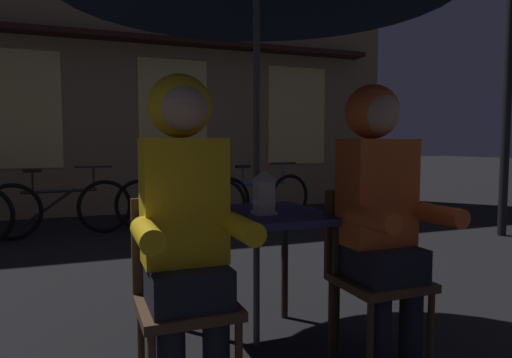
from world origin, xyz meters
TOP-DOWN VIEW (x-y plane):
  - ground_plane at (0.00, 0.00)m, footprint 60.00×60.00m
  - cafe_table at (0.00, 0.00)m, footprint 0.72×0.72m
  - lantern at (0.01, -0.09)m, footprint 0.11×0.11m
  - chair_left at (-0.48, -0.37)m, footprint 0.40×0.40m
  - chair_right at (0.48, -0.37)m, footprint 0.40×0.40m
  - person_left_hooded at (-0.48, -0.43)m, footprint 0.45×0.56m
  - person_right_hooded at (0.48, -0.43)m, footprint 0.45×0.56m
  - shopfront_building at (-0.58, 5.40)m, footprint 10.00×0.93m
  - street_lamp at (3.85, 1.75)m, footprint 0.32×0.32m
  - bicycle_second at (-1.13, 3.59)m, footprint 1.68×0.23m
  - bicycle_third at (0.31, 3.51)m, footprint 1.65×0.41m
  - bicycle_fourth at (1.46, 3.65)m, footprint 1.66×0.37m

SIDE VIEW (x-z plane):
  - ground_plane at x=0.00m, z-range 0.00..0.00m
  - bicycle_second at x=-1.13m, z-range -0.07..0.77m
  - bicycle_third at x=0.31m, z-range -0.07..0.77m
  - bicycle_fourth at x=1.46m, z-range -0.07..0.77m
  - chair_left at x=-0.48m, z-range 0.05..0.92m
  - chair_right at x=0.48m, z-range 0.05..0.92m
  - cafe_table at x=0.00m, z-range 0.27..1.01m
  - person_left_hooded at x=-0.48m, z-range 0.15..1.55m
  - person_right_hooded at x=0.48m, z-range 0.15..1.55m
  - lantern at x=0.01m, z-range 0.75..0.98m
  - street_lamp at x=3.85m, z-range 0.77..4.65m
  - shopfront_building at x=-0.58m, z-range -0.01..6.19m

